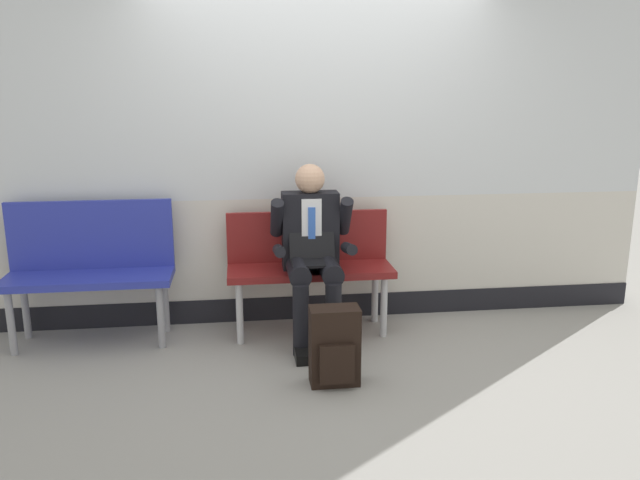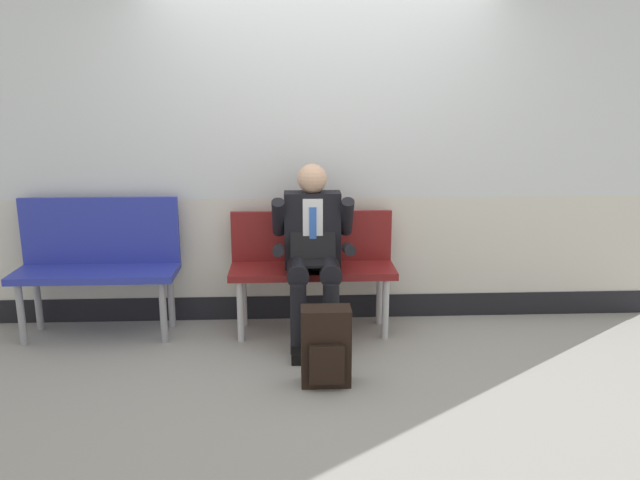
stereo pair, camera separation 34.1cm
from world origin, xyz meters
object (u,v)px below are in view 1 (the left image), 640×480
at_px(bench_with_person, 309,260).
at_px(backpack, 335,347).
at_px(bench_empty, 90,262).
at_px(person_seated, 312,249).

relative_size(bench_with_person, backpack, 2.45).
distance_m(bench_with_person, bench_empty, 1.55).
bearing_deg(backpack, bench_empty, 149.89).
height_order(bench_empty, backpack, bench_empty).
relative_size(bench_empty, person_seated, 0.91).
bearing_deg(person_seated, backpack, -86.00).
xyz_separation_m(bench_empty, person_seated, (1.55, -0.21, 0.10)).
height_order(person_seated, backpack, person_seated).
bearing_deg(bench_empty, backpack, -30.11).
height_order(bench_with_person, bench_empty, bench_empty).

